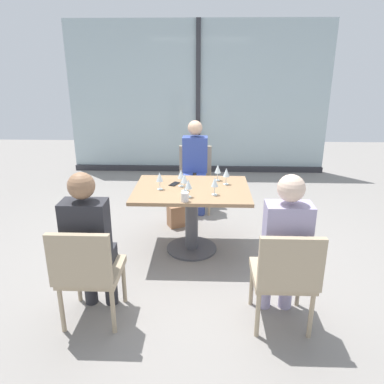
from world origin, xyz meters
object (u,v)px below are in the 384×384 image
Objects in this scene: wine_glass_1 at (160,177)px; wine_glass_3 at (215,182)px; chair_front_right at (285,273)px; wine_glass_4 at (226,173)px; coffee_cup at (185,197)px; handbag_0 at (180,215)px; chair_front_left at (88,270)px; wine_glass_6 at (184,179)px; person_near_window at (195,162)px; person_front_left at (89,239)px; chair_near_window at (195,174)px; dining_table_main at (192,204)px; wine_glass_2 at (181,175)px; wine_glass_0 at (218,169)px; wine_glass_5 at (188,184)px; cell_phone_on_table at (174,184)px; person_front_right at (284,243)px.

wine_glass_3 is (0.57, -0.15, 0.00)m from wine_glass_1.
wine_glass_4 is at bearing 104.95° from chair_front_right.
coffee_cup reaches higher than handbag_0.
wine_glass_6 is (0.68, 1.19, 0.37)m from chair_front_left.
person_near_window is 6.81× the size of wine_glass_1.
wine_glass_3 is 1.00× the size of wine_glass_4.
coffee_cup is (0.70, 0.78, 0.08)m from person_front_left.
chair_near_window is 1.26m from wine_glass_4.
dining_table_main is 1.41× the size of chair_near_window.
wine_glass_3 is at bearing 115.39° from chair_front_right.
chair_front_right is (1.51, 0.00, 0.00)m from chair_front_left.
wine_glass_3 is (0.35, -0.26, 0.00)m from wine_glass_2.
wine_glass_3 reaches higher than chair_front_right.
coffee_cup is (-0.05, -1.58, 0.08)m from person_near_window.
chair_front_left is (-0.75, -2.57, 0.00)m from chair_near_window.
wine_glass_0 and wine_glass_5 have the same top height.
wine_glass_5 is (0.31, -0.23, 0.00)m from wine_glass_1.
wine_glass_1 reaches higher than chair_front_right.
person_near_window is at bearing -90.00° from chair_near_window.
coffee_cup is at bearing -97.27° from dining_table_main.
wine_glass_5 is at bearing -74.54° from wine_glass_6.
wine_glass_2 is at bearing -16.46° from cell_phone_on_table.
person_front_left is 1.42m from cell_phone_on_table.
wine_glass_4 reaches higher than coffee_cup.
person_front_left reaches higher than wine_glass_3.
handbag_0 is (-0.18, 0.65, -0.41)m from dining_table_main.
wine_glass_0 is at bearing 63.76° from coffee_cup.
wine_glass_0 is at bearing -72.49° from person_near_window.
wine_glass_5 reaches higher than coffee_cup.
wine_glass_0 is at bearing 106.68° from chair_front_right.
person_front_right is at bearing -72.15° from wine_glass_0.
person_near_window and person_front_right have the same top height.
wine_glass_6 is (-0.36, -0.38, 0.00)m from wine_glass_0.
chair_near_window is at bearing 105.71° from wine_glass_0.
wine_glass_4 is at bearing -70.29° from person_near_window.
wine_glass_1 reaches higher than handbag_0.
wine_glass_6 is (-0.83, 1.19, 0.37)m from chair_front_right.
chair_front_left is 1.42m from wine_glass_6.
cell_phone_on_table is at bearing 113.17° from wine_glass_5.
chair_front_right is 2.90× the size of handbag_0.
dining_table_main is 0.46m from coffee_cup.
wine_glass_5 is (-0.31, -0.56, 0.00)m from wine_glass_0.
dining_table_main is 0.34m from wine_glass_2.
wine_glass_4 is (1.12, 1.43, 0.37)m from chair_front_left.
cell_phone_on_table is (-0.17, 0.40, -0.13)m from wine_glass_5.
wine_glass_6 is (-0.07, -0.10, 0.32)m from dining_table_main.
person_front_left reaches higher than wine_glass_2.
wine_glass_4 is at bearing 15.34° from wine_glass_1.
wine_glass_3 is at bearing 47.58° from chair_front_left.
chair_front_right is at bearing -91.12° from handbag_0.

